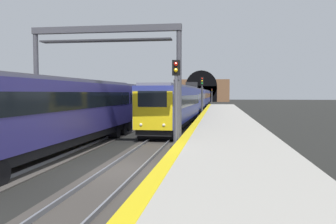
{
  "coord_description": "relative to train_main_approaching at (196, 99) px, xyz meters",
  "views": [
    {
      "loc": [
        -14.12,
        -3.92,
        3.33
      ],
      "look_at": [
        12.87,
        -0.02,
        1.82
      ],
      "focal_mm": 37.3,
      "sensor_mm": 36.0,
      "label": 1
    }
  ],
  "objects": [
    {
      "name": "track_adjacent_line",
      "position": [
        -47.31,
        4.63,
        -2.23
      ],
      "size": [
        160.0,
        2.87,
        0.21
      ],
      "color": "#4C4742",
      "rests_on": "ground_plane"
    },
    {
      "name": "tunnel_portal",
      "position": [
        68.41,
        2.31,
        1.9
      ],
      "size": [
        2.68,
        20.51,
        11.54
      ],
      "color": "brown",
      "rests_on": "ground_plane"
    },
    {
      "name": "track_main_line",
      "position": [
        -47.31,
        -0.0,
        -2.23
      ],
      "size": [
        160.0,
        2.66,
        0.21
      ],
      "color": "#423D38",
      "rests_on": "ground_plane"
    },
    {
      "name": "platform_right_edge_strip",
      "position": [
        -47.31,
        -2.26,
        -1.22
      ],
      "size": [
        112.0,
        0.5,
        0.01
      ],
      "primitive_type": "cube",
      "color": "yellow",
      "rests_on": "platform_right"
    },
    {
      "name": "railway_signal_near",
      "position": [
        -44.35,
        -1.86,
        0.62
      ],
      "size": [
        0.39,
        0.38,
        4.93
      ],
      "rotation": [
        0.0,
        0.0,
        3.14
      ],
      "color": "#4C4C54",
      "rests_on": "ground_plane"
    },
    {
      "name": "railway_signal_far",
      "position": [
        51.95,
        -1.86,
        0.45
      ],
      "size": [
        0.39,
        0.38,
        4.6
      ],
      "rotation": [
        0.0,
        0.0,
        3.14
      ],
      "color": "#4C4C54",
      "rests_on": "ground_plane"
    },
    {
      "name": "overhead_signal_gantry",
      "position": [
        -42.65,
        2.31,
        3.01
      ],
      "size": [
        0.7,
        8.52,
        7.01
      ],
      "color": "#3F3F47",
      "rests_on": "ground_plane"
    },
    {
      "name": "ground_plane",
      "position": [
        -47.31,
        -0.0,
        -2.28
      ],
      "size": [
        320.0,
        320.0,
        0.0
      ],
      "primitive_type": "plane",
      "color": "black"
    },
    {
      "name": "train_adjacent_platform",
      "position": [
        -34.0,
        4.63,
        0.08
      ],
      "size": [
        38.4,
        3.21,
        4.1
      ],
      "rotation": [
        0.0,
        0.0,
        3.12
      ],
      "color": "navy",
      "rests_on": "ground_plane"
    },
    {
      "name": "railway_signal_mid",
      "position": [
        -16.65,
        -1.86,
        0.95
      ],
      "size": [
        0.39,
        0.38,
        5.34
      ],
      "rotation": [
        0.0,
        0.0,
        3.14
      ],
      "color": "#38383D",
      "rests_on": "ground_plane"
    },
    {
      "name": "train_main_approaching",
      "position": [
        0.0,
        0.0,
        0.0
      ],
      "size": [
        78.87,
        3.27,
        4.89
      ],
      "rotation": [
        0.0,
        0.0,
        3.11
      ],
      "color": "navy",
      "rests_on": "ground_plane"
    },
    {
      "name": "platform_right",
      "position": [
        -47.31,
        -4.47,
        -1.75
      ],
      "size": [
        112.0,
        4.93,
        1.05
      ],
      "primitive_type": "cube",
      "color": "#ADA89E",
      "rests_on": "ground_plane"
    }
  ]
}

